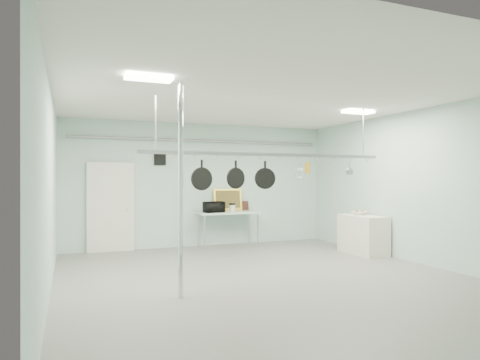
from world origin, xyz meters
name	(u,v)px	position (x,y,z in m)	size (l,w,h in m)	color
floor	(267,279)	(0.00, 0.00, 0.00)	(8.00, 8.00, 0.00)	gray
ceiling	(267,97)	(0.00, 0.00, 3.19)	(7.00, 8.00, 0.02)	silver
back_wall	(202,185)	(0.00, 3.99, 1.60)	(7.00, 0.02, 3.20)	silver
right_wall	(420,186)	(3.49, 0.00, 1.60)	(0.02, 8.00, 3.20)	silver
door	(111,208)	(-2.30, 3.94, 1.05)	(1.10, 0.10, 2.20)	silver
wall_vent	(160,159)	(-1.10, 3.97, 2.25)	(0.30, 0.04, 0.30)	black
conduit_pipe	(203,141)	(0.00, 3.90, 2.75)	(0.07, 0.07, 6.60)	gray
chrome_pole	(181,189)	(-1.70, -0.60, 1.60)	(0.08, 0.08, 3.20)	silver
prep_table	(228,214)	(0.60, 3.60, 0.83)	(1.60, 0.70, 0.91)	silver
side_cabinet	(363,235)	(3.15, 1.40, 0.45)	(0.60, 1.20, 0.90)	silver
pot_rack	(270,153)	(0.20, 0.30, 2.23)	(4.80, 0.06, 1.00)	#B7B7BC
light_panel_left	(149,78)	(-2.20, -0.80, 3.16)	(0.65, 0.30, 0.05)	white
light_panel_right	(358,112)	(2.40, 0.60, 3.16)	(0.65, 0.30, 0.05)	white
microwave	(214,207)	(0.17, 3.49, 1.04)	(0.49, 0.33, 0.27)	black
coffee_canister	(232,208)	(0.66, 3.46, 1.00)	(0.15, 0.15, 0.18)	silver
painting_large	(228,200)	(0.70, 3.90, 1.20)	(0.78, 0.05, 0.58)	yellow
painting_small	(243,206)	(1.15, 3.90, 1.03)	(0.30, 0.04, 0.25)	#341712
fruit_bowl	(359,213)	(3.19, 1.58, 0.94)	(0.36, 0.36, 0.09)	white
skillet_left	(202,175)	(-1.10, 0.30, 1.82)	(0.40, 0.06, 0.54)	black
skillet_mid	(236,175)	(-0.47, 0.30, 1.83)	(0.38, 0.06, 0.51)	black
skillet_right	(265,175)	(0.10, 0.30, 1.83)	(0.38, 0.06, 0.52)	black
whisk	(300,170)	(0.83, 0.30, 1.92)	(0.19, 0.19, 0.32)	#AAAAAF
grater	(307,168)	(1.00, 0.30, 1.97)	(0.10, 0.02, 0.23)	gold
saucepan	(349,168)	(1.96, 0.30, 1.97)	(0.13, 0.08, 0.24)	silver
fruit_cluster	(359,211)	(3.19, 1.58, 0.98)	(0.24, 0.24, 0.09)	#AF101D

